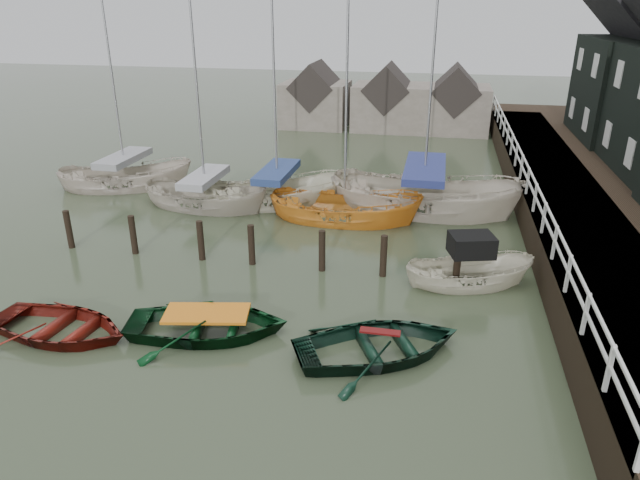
% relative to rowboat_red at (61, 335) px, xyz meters
% --- Properties ---
extents(ground, '(120.00, 120.00, 0.00)m').
position_rel_rowboat_red_xyz_m(ground, '(4.78, 2.29, 0.00)').
color(ground, '#313D26').
rests_on(ground, ground).
extents(pier, '(3.04, 32.00, 2.70)m').
position_rel_rowboat_red_xyz_m(pier, '(14.26, 12.29, 0.71)').
color(pier, black).
rests_on(pier, ground).
extents(mooring_pilings, '(13.72, 0.22, 1.80)m').
position_rel_rowboat_red_xyz_m(mooring_pilings, '(3.67, 5.29, 0.50)').
color(mooring_pilings, black).
rests_on(mooring_pilings, ground).
extents(far_sheds, '(14.00, 4.08, 4.39)m').
position_rel_rowboat_red_xyz_m(far_sheds, '(5.62, 28.29, 1.86)').
color(far_sheds, '#665B51').
rests_on(far_sheds, ground).
extents(rowboat_red, '(4.21, 3.21, 0.81)m').
position_rel_rowboat_red_xyz_m(rowboat_red, '(0.00, 0.00, 0.00)').
color(rowboat_red, '#60150D').
rests_on(rowboat_red, ground).
extents(rowboat_green, '(4.75, 3.79, 0.88)m').
position_rel_rowboat_red_xyz_m(rowboat_green, '(3.80, 0.86, 0.00)').
color(rowboat_green, black).
rests_on(rowboat_green, ground).
extents(rowboat_dkgreen, '(5.16, 4.61, 0.88)m').
position_rel_rowboat_red_xyz_m(rowboat_dkgreen, '(8.37, 0.81, 0.00)').
color(rowboat_dkgreen, black).
rests_on(rowboat_dkgreen, ground).
extents(motorboat, '(4.25, 2.53, 2.39)m').
position_rel_rowboat_red_xyz_m(motorboat, '(10.65, 5.19, 0.11)').
color(motorboat, beige).
rests_on(motorboat, ground).
extents(sailboat_a, '(5.99, 2.89, 10.42)m').
position_rel_rowboat_red_xyz_m(sailboat_a, '(-0.13, 10.35, 0.07)').
color(sailboat_a, '#B9AF9E').
rests_on(sailboat_a, ground).
extents(sailboat_b, '(6.68, 4.48, 11.76)m').
position_rel_rowboat_red_xyz_m(sailboat_b, '(2.75, 11.41, 0.07)').
color(sailboat_b, beige).
rests_on(sailboat_b, ground).
extents(sailboat_c, '(6.26, 2.44, 11.35)m').
position_rel_rowboat_red_xyz_m(sailboat_c, '(5.92, 10.07, 0.01)').
color(sailboat_c, orange).
rests_on(sailboat_c, ground).
extents(sailboat_d, '(8.41, 4.05, 11.72)m').
position_rel_rowboat_red_xyz_m(sailboat_d, '(8.96, 11.79, 0.06)').
color(sailboat_d, beige).
rests_on(sailboat_d, ground).
extents(sailboat_e, '(6.59, 4.29, 9.94)m').
position_rel_rowboat_red_xyz_m(sailboat_e, '(-4.91, 12.23, 0.06)').
color(sailboat_e, beige).
rests_on(sailboat_e, ground).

